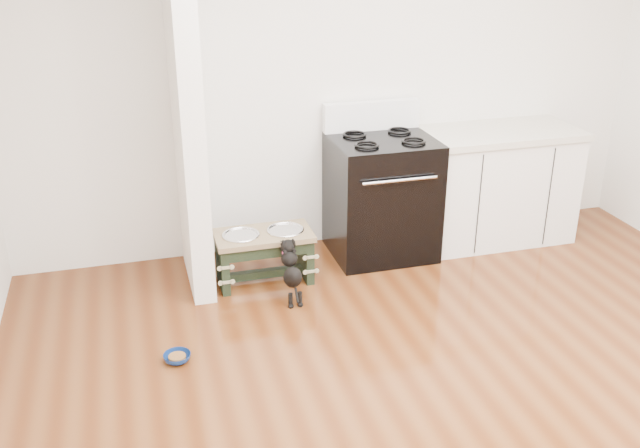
{
  "coord_description": "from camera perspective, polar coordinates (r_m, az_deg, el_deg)",
  "views": [
    {
      "loc": [
        -1.58,
        -2.6,
        2.43
      ],
      "look_at": [
        -0.4,
        1.58,
        0.55
      ],
      "focal_mm": 40.0,
      "sensor_mm": 36.0,
      "label": 1
    }
  ],
  "objects": [
    {
      "name": "dog_feeder",
      "position": [
        5.09,
        -4.51,
        -1.86
      ],
      "size": [
        0.69,
        0.37,
        0.39
      ],
      "color": "black",
      "rests_on": "ground"
    },
    {
      "name": "room_shell",
      "position": [
        3.15,
        15.14,
        7.61
      ],
      "size": [
        5.0,
        5.0,
        5.0
      ],
      "color": "silver",
      "rests_on": "ground"
    },
    {
      "name": "partition_wall",
      "position": [
        4.84,
        -10.72,
        10.06
      ],
      "size": [
        0.15,
        0.8,
        2.7
      ],
      "primitive_type": "cube",
      "color": "silver",
      "rests_on": "ground"
    },
    {
      "name": "oven_range",
      "position": [
        5.46,
        4.93,
        2.32
      ],
      "size": [
        0.76,
        0.69,
        1.14
      ],
      "color": "black",
      "rests_on": "ground"
    },
    {
      "name": "floor_bowl",
      "position": [
        4.38,
        -11.35,
        -10.44
      ],
      "size": [
        0.17,
        0.17,
        0.05
      ],
      "rotation": [
        0.0,
        0.0,
        -0.03
      ],
      "color": "navy",
      "rests_on": "ground"
    },
    {
      "name": "cabinet_run",
      "position": [
        5.88,
        13.85,
        3.03
      ],
      "size": [
        1.24,
        0.64,
        0.91
      ],
      "color": "silver",
      "rests_on": "ground"
    },
    {
      "name": "puppy",
      "position": [
        4.85,
        -2.31,
        -3.66
      ],
      "size": [
        0.12,
        0.35,
        0.42
      ],
      "color": "black",
      "rests_on": "ground"
    },
    {
      "name": "ground",
      "position": [
        3.9,
        12.57,
        -15.94
      ],
      "size": [
        5.0,
        5.0,
        0.0
      ],
      "primitive_type": "plane",
      "color": "#4D230D",
      "rests_on": "ground"
    }
  ]
}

